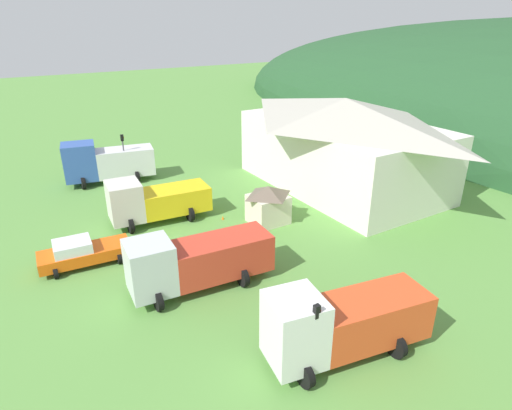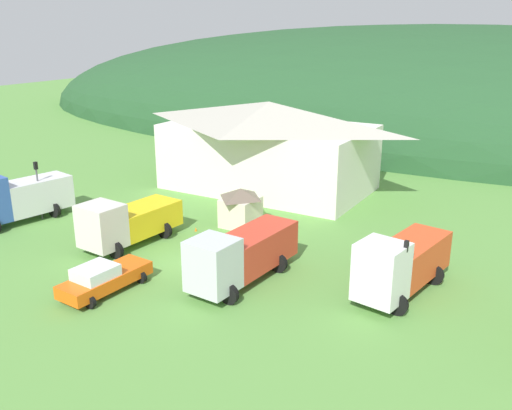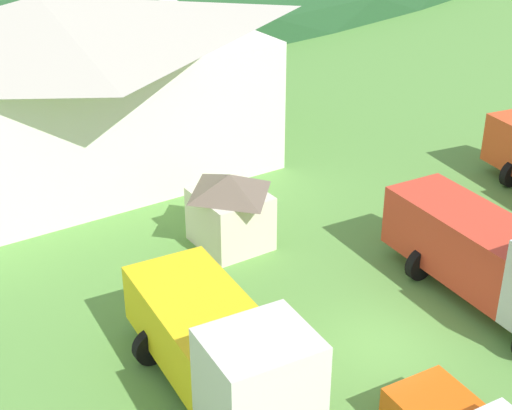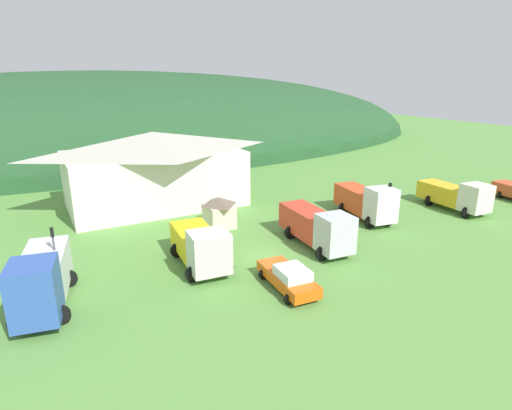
{
  "view_description": "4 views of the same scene",
  "coord_description": "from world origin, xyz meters",
  "px_view_note": "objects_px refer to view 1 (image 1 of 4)",
  "views": [
    {
      "loc": [
        23.23,
        -8.13,
        13.74
      ],
      "look_at": [
        0.57,
        5.77,
        2.16
      ],
      "focal_mm": 30.6,
      "sensor_mm": 36.0,
      "label": 1
    },
    {
      "loc": [
        19.31,
        -24.29,
        13.79
      ],
      "look_at": [
        1.18,
        6.67,
        2.06
      ],
      "focal_mm": 38.86,
      "sensor_mm": 36.0,
      "label": 2
    },
    {
      "loc": [
        -12.96,
        -12.99,
        13.81
      ],
      "look_at": [
        -0.05,
        6.61,
        1.81
      ],
      "focal_mm": 53.38,
      "sensor_mm": 36.0,
      "label": 3
    },
    {
      "loc": [
        -14.71,
        -24.99,
        12.96
      ],
      "look_at": [
        2.73,
        6.69,
        1.77
      ],
      "focal_mm": 29.43,
      "sensor_mm": 36.0,
      "label": 4
    }
  ],
  "objects_px": {
    "tow_truck_silver": "(195,260)",
    "traffic_light_east": "(315,337)",
    "depot_building": "(343,142)",
    "traffic_light_west": "(124,154)",
    "traffic_cone_near_pickup": "(223,219)",
    "box_truck_blue": "(105,162)",
    "service_pickup_orange": "(82,252)",
    "traffic_cone_mid_row": "(200,208)",
    "flatbed_truck_yellow": "(153,200)",
    "heavy_rig_white": "(341,322)",
    "play_shed_cream": "(268,204)"
  },
  "relations": [
    {
      "from": "flatbed_truck_yellow",
      "to": "service_pickup_orange",
      "type": "xyz_separation_m",
      "value": [
        3.61,
        -5.71,
        -0.8
      ]
    },
    {
      "from": "tow_truck_silver",
      "to": "service_pickup_orange",
      "type": "distance_m",
      "value": 7.5
    },
    {
      "from": "box_truck_blue",
      "to": "heavy_rig_white",
      "type": "xyz_separation_m",
      "value": [
        27.36,
        3.05,
        -0.16
      ]
    },
    {
      "from": "tow_truck_silver",
      "to": "traffic_light_east",
      "type": "height_order",
      "value": "traffic_light_east"
    },
    {
      "from": "play_shed_cream",
      "to": "box_truck_blue",
      "type": "xyz_separation_m",
      "value": [
        -14.45,
        -7.76,
        0.49
      ]
    },
    {
      "from": "flatbed_truck_yellow",
      "to": "traffic_light_east",
      "type": "height_order",
      "value": "traffic_light_east"
    },
    {
      "from": "box_truck_blue",
      "to": "flatbed_truck_yellow",
      "type": "height_order",
      "value": "box_truck_blue"
    },
    {
      "from": "traffic_light_west",
      "to": "traffic_cone_mid_row",
      "type": "xyz_separation_m",
      "value": [
        8.66,
        3.11,
        -2.66
      ]
    },
    {
      "from": "tow_truck_silver",
      "to": "service_pickup_orange",
      "type": "xyz_separation_m",
      "value": [
        -5.73,
        -4.76,
        -0.88
      ]
    },
    {
      "from": "flatbed_truck_yellow",
      "to": "heavy_rig_white",
      "type": "relative_size",
      "value": 0.95
    },
    {
      "from": "service_pickup_orange",
      "to": "traffic_light_west",
      "type": "relative_size",
      "value": 1.23
    },
    {
      "from": "traffic_cone_mid_row",
      "to": "traffic_light_west",
      "type": "bearing_deg",
      "value": -160.26
    },
    {
      "from": "box_truck_blue",
      "to": "traffic_cone_mid_row",
      "type": "bearing_deg",
      "value": 126.55
    },
    {
      "from": "tow_truck_silver",
      "to": "traffic_light_west",
      "type": "bearing_deg",
      "value": -90.4
    },
    {
      "from": "depot_building",
      "to": "traffic_light_west",
      "type": "xyz_separation_m",
      "value": [
        -10.57,
        -15.67,
        -1.26
      ]
    },
    {
      "from": "box_truck_blue",
      "to": "traffic_light_west",
      "type": "bearing_deg",
      "value": 159.47
    },
    {
      "from": "tow_truck_silver",
      "to": "service_pickup_orange",
      "type": "bearing_deg",
      "value": -45.76
    },
    {
      "from": "tow_truck_silver",
      "to": "traffic_light_west",
      "type": "xyz_separation_m",
      "value": [
        -18.41,
        1.58,
        0.94
      ]
    },
    {
      "from": "play_shed_cream",
      "to": "flatbed_truck_yellow",
      "type": "relative_size",
      "value": 0.38
    },
    {
      "from": "depot_building",
      "to": "traffic_light_west",
      "type": "distance_m",
      "value": 18.94
    },
    {
      "from": "traffic_cone_near_pickup",
      "to": "flatbed_truck_yellow",
      "type": "bearing_deg",
      "value": -118.67
    },
    {
      "from": "play_shed_cream",
      "to": "flatbed_truck_yellow",
      "type": "bearing_deg",
      "value": -122.93
    },
    {
      "from": "play_shed_cream",
      "to": "tow_truck_silver",
      "type": "height_order",
      "value": "tow_truck_silver"
    },
    {
      "from": "traffic_light_east",
      "to": "traffic_cone_mid_row",
      "type": "distance_m",
      "value": 19.0
    },
    {
      "from": "traffic_cone_mid_row",
      "to": "depot_building",
      "type": "bearing_deg",
      "value": 81.35
    },
    {
      "from": "box_truck_blue",
      "to": "traffic_light_east",
      "type": "relative_size",
      "value": 2.02
    },
    {
      "from": "box_truck_blue",
      "to": "tow_truck_silver",
      "type": "bearing_deg",
      "value": 100.63
    },
    {
      "from": "depot_building",
      "to": "traffic_light_west",
      "type": "height_order",
      "value": "depot_building"
    },
    {
      "from": "heavy_rig_white",
      "to": "traffic_light_east",
      "type": "bearing_deg",
      "value": 29.52
    },
    {
      "from": "tow_truck_silver",
      "to": "traffic_cone_mid_row",
      "type": "bearing_deg",
      "value": -111.15
    },
    {
      "from": "traffic_light_east",
      "to": "traffic_cone_mid_row",
      "type": "bearing_deg",
      "value": 169.13
    },
    {
      "from": "box_truck_blue",
      "to": "traffic_cone_near_pickup",
      "type": "relative_size",
      "value": 13.7
    },
    {
      "from": "flatbed_truck_yellow",
      "to": "traffic_cone_mid_row",
      "type": "height_order",
      "value": "flatbed_truck_yellow"
    },
    {
      "from": "play_shed_cream",
      "to": "depot_building",
      "type": "bearing_deg",
      "value": 107.53
    },
    {
      "from": "depot_building",
      "to": "play_shed_cream",
      "type": "height_order",
      "value": "depot_building"
    },
    {
      "from": "heavy_rig_white",
      "to": "tow_truck_silver",
      "type": "bearing_deg",
      "value": -59.15
    },
    {
      "from": "traffic_cone_near_pickup",
      "to": "play_shed_cream",
      "type": "bearing_deg",
      "value": 50.77
    },
    {
      "from": "tow_truck_silver",
      "to": "traffic_light_east",
      "type": "bearing_deg",
      "value": 101.82
    },
    {
      "from": "box_truck_blue",
      "to": "play_shed_cream",
      "type": "bearing_deg",
      "value": 129.09
    },
    {
      "from": "heavy_rig_white",
      "to": "traffic_cone_near_pickup",
      "type": "height_order",
      "value": "heavy_rig_white"
    },
    {
      "from": "service_pickup_orange",
      "to": "traffic_light_west",
      "type": "distance_m",
      "value": 14.3
    },
    {
      "from": "traffic_light_east",
      "to": "heavy_rig_white",
      "type": "bearing_deg",
      "value": 109.93
    },
    {
      "from": "flatbed_truck_yellow",
      "to": "heavy_rig_white",
      "type": "height_order",
      "value": "heavy_rig_white"
    },
    {
      "from": "flatbed_truck_yellow",
      "to": "traffic_light_west",
      "type": "relative_size",
      "value": 1.67
    },
    {
      "from": "depot_building",
      "to": "tow_truck_silver",
      "type": "relative_size",
      "value": 2.3
    },
    {
      "from": "service_pickup_orange",
      "to": "traffic_cone_near_pickup",
      "type": "bearing_deg",
      "value": -168.61
    },
    {
      "from": "depot_building",
      "to": "traffic_cone_near_pickup",
      "type": "xyz_separation_m",
      "value": [
        0.87,
        -11.99,
        -3.91
      ]
    },
    {
      "from": "traffic_light_east",
      "to": "flatbed_truck_yellow",
      "type": "bearing_deg",
      "value": -179.42
    },
    {
      "from": "tow_truck_silver",
      "to": "heavy_rig_white",
      "type": "height_order",
      "value": "heavy_rig_white"
    },
    {
      "from": "play_shed_cream",
      "to": "box_truck_blue",
      "type": "distance_m",
      "value": 16.41
    }
  ]
}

